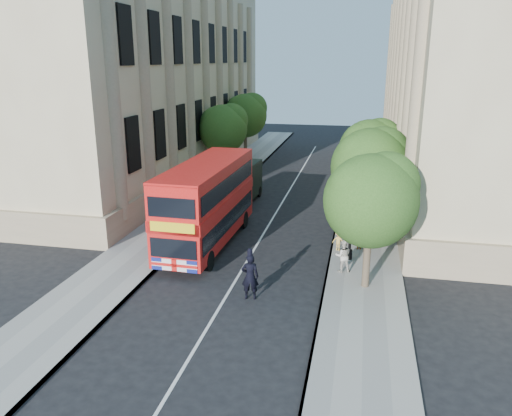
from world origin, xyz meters
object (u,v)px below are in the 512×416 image
Objects in this scene: lamp_post at (352,214)px; box_van at (241,184)px; double_decker_bus at (208,201)px; woman_pedestrian at (343,256)px; police_constable at (250,277)px.

lamp_post is 12.37m from box_van.
lamp_post is at bearing -46.58° from box_van.
double_decker_bus is (-7.60, 0.81, -0.05)m from lamp_post.
box_van is 3.11× the size of woman_pedestrian.
lamp_post is 7.64m from double_decker_bus.
double_decker_bus reaches higher than box_van.
box_van is 2.42× the size of police_constable.
woman_pedestrian is at bearing -99.29° from lamp_post.
police_constable is at bearing -128.34° from lamp_post.
lamp_post is at bearing -110.53° from woman_pedestrian.
double_decker_bus is 1.99× the size of box_van.
double_decker_bus reaches higher than police_constable.
box_van is (-0.31, 8.63, -1.12)m from double_decker_bus.
police_constable is at bearing -56.44° from double_decker_bus.
lamp_post is 1.06× the size of box_van.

